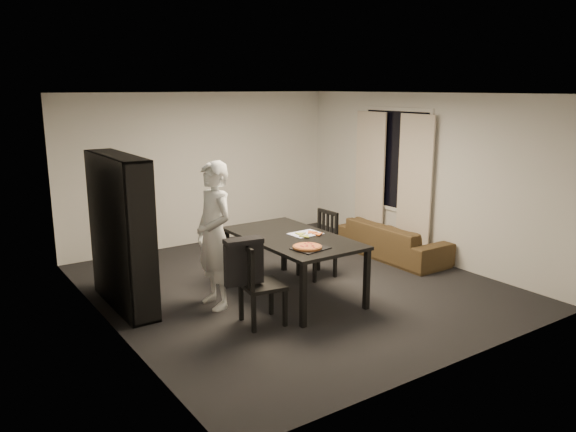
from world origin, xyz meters
TOP-DOWN VIEW (x-y plane):
  - room at (0.00, 0.00)m, footprint 5.01×5.51m
  - window_pane at (2.48, 0.60)m, footprint 0.02×1.40m
  - window_frame at (2.48, 0.60)m, footprint 0.03×1.52m
  - curtain_left at (2.40, 0.08)m, footprint 0.03×0.70m
  - curtain_right at (2.40, 1.12)m, footprint 0.03×0.70m
  - bookshelf at (-2.16, 0.60)m, footprint 0.35×1.50m
  - dining_table at (-0.22, -0.29)m, footprint 1.07×1.92m
  - chair_left at (-1.11, -0.83)m, footprint 0.51×0.51m
  - chair_right at (0.59, 0.13)m, footprint 0.46×0.46m
  - draped_jacket at (-1.24, -0.81)m, footprint 0.46×0.25m
  - person at (-1.22, -0.06)m, footprint 0.44×0.67m
  - baking_tray at (-0.37, -0.88)m, footprint 0.45×0.38m
  - pepperoni_pizza at (-0.41, -0.87)m, footprint 0.35×0.35m
  - kitchen_towel at (-0.01, -0.30)m, footprint 0.41×0.32m
  - pizza_slices at (-0.01, -0.36)m, footprint 0.41×0.36m
  - sofa at (2.09, 0.19)m, footprint 0.75×1.91m

SIDE VIEW (x-z plane):
  - sofa at x=2.09m, z-range 0.00..0.56m
  - chair_right at x=0.59m, z-range 0.07..1.02m
  - chair_left at x=-1.11m, z-range 0.07..1.04m
  - dining_table at x=-0.22m, z-range 0.33..1.13m
  - draped_jacket at x=-1.24m, z-range 0.53..1.07m
  - kitchen_towel at x=-0.01m, z-range 0.80..0.81m
  - baking_tray at x=-0.37m, z-range 0.80..0.81m
  - pizza_slices at x=-0.01m, z-range 0.81..0.82m
  - pepperoni_pizza at x=-0.41m, z-range 0.81..0.84m
  - person at x=-1.22m, z-range 0.00..1.82m
  - bookshelf at x=-2.16m, z-range 0.00..1.90m
  - curtain_left at x=2.40m, z-range 0.02..2.27m
  - curtain_right at x=2.40m, z-range 0.02..2.27m
  - room at x=0.00m, z-range 0.00..2.60m
  - window_pane at x=2.48m, z-range 0.70..2.30m
  - window_frame at x=2.48m, z-range 0.64..2.36m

